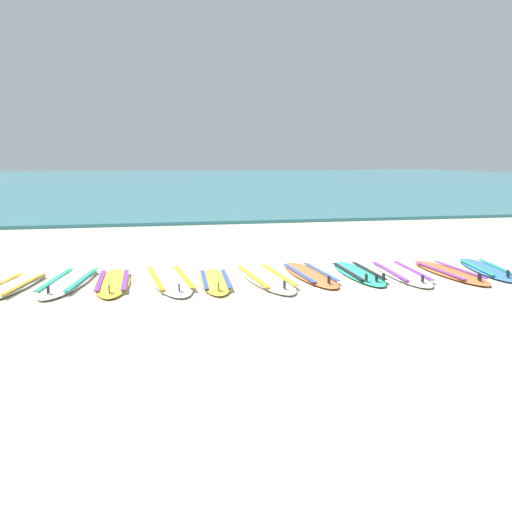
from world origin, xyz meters
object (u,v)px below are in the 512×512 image
at_px(surfboard_8, 401,273).
at_px(surfboard_10, 486,269).
at_px(surfboard_3, 170,279).
at_px(surfboard_6, 310,274).
at_px(surfboard_9, 449,272).
at_px(surfboard_4, 215,281).
at_px(surfboard_7, 358,273).
at_px(surfboard_5, 265,277).
at_px(surfboard_2, 113,282).
at_px(surfboard_1, 69,281).
at_px(surfboard_0, 13,286).

relative_size(surfboard_8, surfboard_10, 1.09).
distance_m(surfboard_3, surfboard_6, 2.30).
distance_m(surfboard_9, surfboard_10, 0.78).
distance_m(surfboard_4, surfboard_7, 2.43).
bearing_deg(surfboard_8, surfboard_5, 177.59).
distance_m(surfboard_2, surfboard_10, 6.32).
bearing_deg(surfboard_9, surfboard_10, 7.77).
xyz_separation_m(surfboard_1, surfboard_8, (5.40, -0.44, 0.00)).
bearing_deg(surfboard_3, surfboard_8, -4.03).
xyz_separation_m(surfboard_2, surfboard_6, (3.18, -0.06, -0.00)).
distance_m(surfboard_4, surfboard_9, 3.98).
xyz_separation_m(surfboard_0, surfboard_1, (0.80, 0.14, -0.00)).
xyz_separation_m(surfboard_6, surfboard_9, (2.37, -0.32, 0.00)).
relative_size(surfboard_1, surfboard_3, 0.96).
relative_size(surfboard_0, surfboard_9, 0.99).
xyz_separation_m(surfboard_7, surfboard_8, (0.72, -0.12, -0.00)).
bearing_deg(surfboard_10, surfboard_8, 179.09).
bearing_deg(surfboard_2, surfboard_10, -2.45).
bearing_deg(surfboard_6, surfboard_4, -173.34).
height_order(surfboard_8, surfboard_10, same).
height_order(surfboard_5, surfboard_7, same).
height_order(surfboard_3, surfboard_4, same).
bearing_deg(surfboard_0, surfboard_4, -5.64).
xyz_separation_m(surfboard_7, surfboard_9, (1.54, -0.25, -0.00)).
bearing_deg(surfboard_2, surfboard_3, 1.64).
relative_size(surfboard_1, surfboard_9, 1.13).
xyz_separation_m(surfboard_3, surfboard_4, (0.69, -0.27, 0.00)).
bearing_deg(surfboard_1, surfboard_0, -169.90).
bearing_deg(surfboard_5, surfboard_1, 173.64).
bearing_deg(surfboard_7, surfboard_4, -177.21).
xyz_separation_m(surfboard_4, surfboard_10, (4.74, -0.02, -0.00)).
xyz_separation_m(surfboard_1, surfboard_4, (2.25, -0.44, 0.00)).
xyz_separation_m(surfboard_5, surfboard_10, (3.91, -0.12, 0.00)).
distance_m(surfboard_1, surfboard_3, 1.57).
bearing_deg(surfboard_3, surfboard_2, -178.36).
relative_size(surfboard_4, surfboard_10, 0.93).
bearing_deg(surfboard_6, surfboard_10, -3.84).
bearing_deg(surfboard_8, surfboard_4, -179.96).
bearing_deg(surfboard_4, surfboard_7, 2.79).
distance_m(surfboard_3, surfboard_10, 5.44).
distance_m(surfboard_1, surfboard_2, 0.71).
bearing_deg(surfboard_7, surfboard_8, -9.23).
height_order(surfboard_3, surfboard_9, same).
height_order(surfboard_3, surfboard_7, same).
bearing_deg(surfboard_5, surfboard_8, -2.41).
bearing_deg(surfboard_8, surfboard_3, 175.97).
height_order(surfboard_1, surfboard_3, same).
distance_m(surfboard_4, surfboard_6, 1.62).
height_order(surfboard_7, surfboard_9, same).
bearing_deg(surfboard_10, surfboard_1, 176.19).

